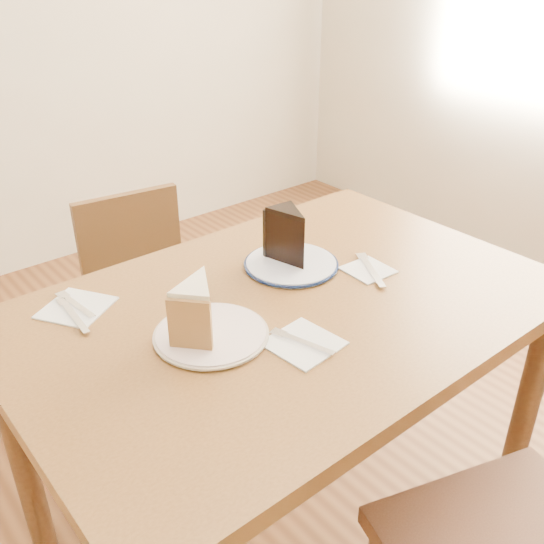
{
  "coord_description": "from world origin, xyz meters",
  "views": [
    {
      "loc": [
        -0.75,
        -0.85,
        1.45
      ],
      "look_at": [
        0.0,
        0.06,
        0.8
      ],
      "focal_mm": 40.0,
      "sensor_mm": 36.0,
      "label": 1
    }
  ],
  "objects_px": {
    "table": "(287,339)",
    "chocolate_cake": "(291,239)",
    "chair_far": "(151,309)",
    "carrot_cake": "(198,308)",
    "plate_navy": "(291,264)",
    "plate_cream": "(211,334)"
  },
  "relations": [
    {
      "from": "plate_cream",
      "to": "table",
      "type": "bearing_deg",
      "value": 1.03
    },
    {
      "from": "carrot_cake",
      "to": "chocolate_cake",
      "type": "relative_size",
      "value": 0.95
    },
    {
      "from": "chair_far",
      "to": "carrot_cake",
      "type": "relative_size",
      "value": 6.81
    },
    {
      "from": "carrot_cake",
      "to": "chair_far",
      "type": "bearing_deg",
      "value": 120.75
    },
    {
      "from": "chair_far",
      "to": "plate_navy",
      "type": "bearing_deg",
      "value": 112.43
    },
    {
      "from": "chair_far",
      "to": "plate_cream",
      "type": "distance_m",
      "value": 0.73
    },
    {
      "from": "plate_navy",
      "to": "chocolate_cake",
      "type": "xyz_separation_m",
      "value": [
        0.0,
        0.0,
        0.07
      ]
    },
    {
      "from": "chair_far",
      "to": "plate_navy",
      "type": "height_order",
      "value": "chair_far"
    },
    {
      "from": "plate_cream",
      "to": "carrot_cake",
      "type": "distance_m",
      "value": 0.06
    },
    {
      "from": "plate_navy",
      "to": "chocolate_cake",
      "type": "distance_m",
      "value": 0.07
    },
    {
      "from": "table",
      "to": "chocolate_cake",
      "type": "xyz_separation_m",
      "value": [
        0.12,
        0.12,
        0.17
      ]
    },
    {
      "from": "plate_cream",
      "to": "plate_navy",
      "type": "distance_m",
      "value": 0.34
    },
    {
      "from": "chair_far",
      "to": "carrot_cake",
      "type": "distance_m",
      "value": 0.74
    },
    {
      "from": "carrot_cake",
      "to": "table",
      "type": "bearing_deg",
      "value": 43.92
    },
    {
      "from": "chocolate_cake",
      "to": "plate_cream",
      "type": "bearing_deg",
      "value": 26.67
    },
    {
      "from": "table",
      "to": "chocolate_cake",
      "type": "height_order",
      "value": "chocolate_cake"
    },
    {
      "from": "chair_far",
      "to": "plate_cream",
      "type": "bearing_deg",
      "value": 81.08
    },
    {
      "from": "plate_cream",
      "to": "carrot_cake",
      "type": "xyz_separation_m",
      "value": [
        -0.01,
        0.02,
        0.06
      ]
    },
    {
      "from": "table",
      "to": "plate_navy",
      "type": "distance_m",
      "value": 0.2
    },
    {
      "from": "plate_navy",
      "to": "plate_cream",
      "type": "bearing_deg",
      "value": -158.98
    },
    {
      "from": "plate_cream",
      "to": "plate_navy",
      "type": "xyz_separation_m",
      "value": [
        0.32,
        0.12,
        0.0
      ]
    },
    {
      "from": "plate_navy",
      "to": "chocolate_cake",
      "type": "height_order",
      "value": "chocolate_cake"
    }
  ]
}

